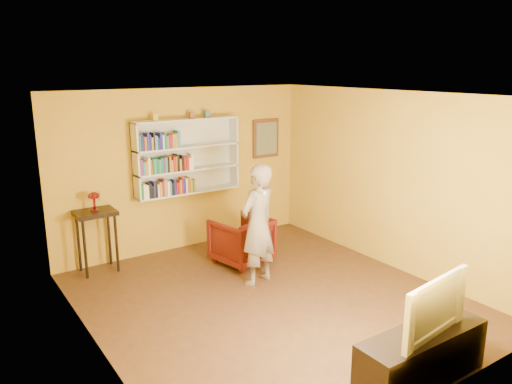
% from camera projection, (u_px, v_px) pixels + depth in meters
% --- Properties ---
extents(room_shell, '(5.30, 5.80, 2.88)m').
position_uv_depth(room_shell, '(271.00, 228.00, 6.42)').
color(room_shell, '#422915').
rests_on(room_shell, ground).
extents(bookshelf, '(1.80, 0.29, 1.23)m').
position_uv_depth(bookshelf, '(186.00, 156.00, 8.21)').
color(bookshelf, silver).
rests_on(bookshelf, room_shell).
extents(books_row_lower, '(0.93, 0.19, 0.27)m').
position_uv_depth(books_row_lower, '(167.00, 188.00, 8.02)').
color(books_row_lower, '#197037').
rests_on(books_row_lower, bookshelf).
extents(books_row_middle, '(0.90, 0.19, 0.27)m').
position_uv_depth(books_row_middle, '(166.00, 165.00, 7.92)').
color(books_row_middle, '#63297B').
rests_on(books_row_middle, bookshelf).
extents(books_row_upper, '(0.68, 0.19, 0.27)m').
position_uv_depth(books_row_upper, '(158.00, 142.00, 7.77)').
color(books_row_upper, '#197037').
rests_on(books_row_upper, bookshelf).
extents(ornament_left, '(0.08, 0.08, 0.10)m').
position_uv_depth(ornament_left, '(155.00, 117.00, 7.71)').
color(ornament_left, gold).
rests_on(ornament_left, bookshelf).
extents(ornament_centre, '(0.07, 0.07, 0.10)m').
position_uv_depth(ornament_centre, '(192.00, 115.00, 8.05)').
color(ornament_centre, brown).
rests_on(ornament_centre, bookshelf).
extents(ornament_right, '(0.08, 0.08, 0.11)m').
position_uv_depth(ornament_right, '(207.00, 114.00, 8.20)').
color(ornament_right, '#436370').
rests_on(ornament_right, bookshelf).
extents(framed_painting, '(0.55, 0.05, 0.70)m').
position_uv_depth(framed_painting, '(266.00, 138.00, 9.11)').
color(framed_painting, '#542F18').
rests_on(framed_painting, room_shell).
extents(console_table, '(0.58, 0.45, 0.96)m').
position_uv_depth(console_table, '(96.00, 222.00, 7.42)').
color(console_table, black).
rests_on(console_table, ground).
extents(ruby_lustre, '(0.18, 0.18, 0.29)m').
position_uv_depth(ruby_lustre, '(94.00, 197.00, 7.33)').
color(ruby_lustre, maroon).
rests_on(ruby_lustre, console_table).
extents(armchair, '(0.92, 0.94, 0.74)m').
position_uv_depth(armchair, '(241.00, 240.00, 7.86)').
color(armchair, '#420804').
rests_on(armchair, ground).
extents(person, '(0.73, 0.58, 1.74)m').
position_uv_depth(person, '(258.00, 225.00, 7.00)').
color(person, '#726353').
rests_on(person, ground).
extents(game_remote, '(0.04, 0.15, 0.04)m').
position_uv_depth(game_remote, '(261.00, 192.00, 6.53)').
color(game_remote, white).
rests_on(game_remote, person).
extents(tv_cabinet, '(1.48, 0.44, 0.53)m').
position_uv_depth(tv_cabinet, '(421.00, 356.00, 4.92)').
color(tv_cabinet, black).
rests_on(tv_cabinet, ground).
extents(television, '(1.05, 0.27, 0.60)m').
position_uv_depth(television, '(426.00, 304.00, 4.78)').
color(television, black).
rests_on(television, tv_cabinet).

